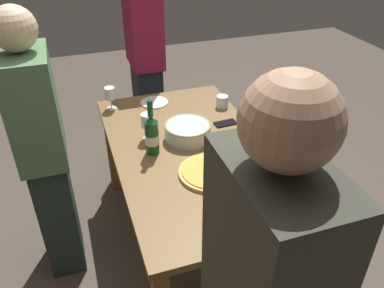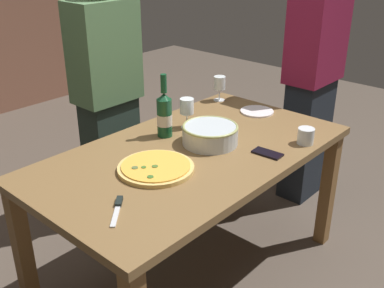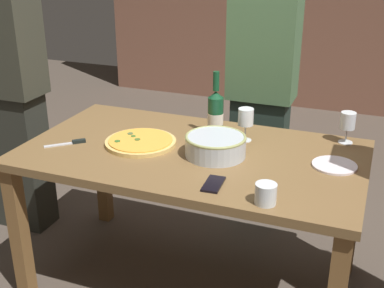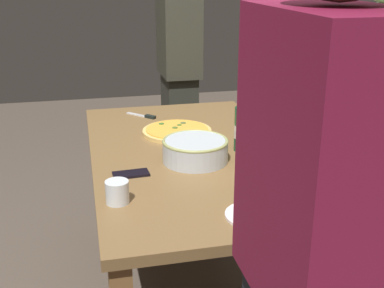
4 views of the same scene
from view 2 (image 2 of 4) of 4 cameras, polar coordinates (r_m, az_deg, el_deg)
name	(u,v)px [view 2 (image 2 of 4)]	position (r m, az deg, el deg)	size (l,w,h in m)	color
ground_plane	(192,271)	(2.66, 0.00, -15.50)	(8.00, 8.00, 0.00)	#51453B
dining_table	(192,167)	(2.30, 0.00, -2.88)	(1.60, 0.90, 0.75)	brown
pizza	(156,168)	(2.07, -4.50, -2.94)	(0.35, 0.35, 0.03)	#E0B865
serving_bowl	(210,134)	(2.31, 2.26, 1.27)	(0.28, 0.28, 0.10)	silver
wine_bottle	(164,114)	(2.38, -3.43, 3.71)	(0.08, 0.08, 0.33)	#144728
wine_glass_near_pizza	(220,84)	(2.91, 3.43, 7.39)	(0.07, 0.07, 0.16)	white
wine_glass_by_bottle	(187,107)	(2.48, -0.64, 4.61)	(0.08, 0.08, 0.17)	white
cup_amber	(306,136)	(2.38, 13.91, 0.97)	(0.08, 0.08, 0.08)	white
side_plate	(257,111)	(2.76, 8.05, 4.02)	(0.20, 0.20, 0.01)	white
cell_phone	(267,153)	(2.24, 9.32, -1.14)	(0.07, 0.14, 0.01)	black
pizza_knife	(118,207)	(1.82, -9.20, -7.74)	(0.16, 0.15, 0.02)	silver
person_host	(314,76)	(3.14, 14.82, 8.13)	(0.41, 0.24, 1.70)	#1D242D
person_guest_right	(108,96)	(2.87, -10.42, 5.87)	(0.39, 0.24, 1.60)	#23332B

